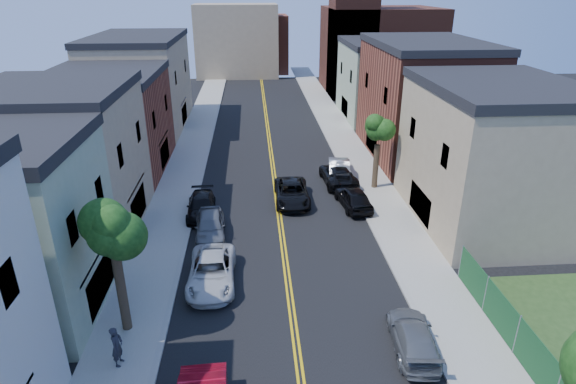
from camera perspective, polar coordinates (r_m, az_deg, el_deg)
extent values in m
cube|color=gray|center=(47.61, -11.65, 4.67)|extent=(3.20, 100.00, 0.15)
cube|color=gray|center=(48.16, 7.39, 5.19)|extent=(3.20, 100.00, 0.15)
cube|color=gray|center=(47.41, -9.55, 4.76)|extent=(0.30, 100.00, 0.15)
cube|color=gray|center=(47.84, 5.33, 5.16)|extent=(0.30, 100.00, 0.15)
cube|color=#998466|center=(33.90, -25.42, 2.97)|extent=(9.00, 10.00, 9.00)
cube|color=brown|center=(43.99, -20.62, 7.43)|extent=(9.00, 12.00, 8.00)
cube|color=#998466|center=(57.06, -17.12, 12.11)|extent=(9.00, 16.00, 9.50)
cube|color=#998466|center=(34.41, 23.08, 3.67)|extent=(9.00, 12.00, 9.00)
cube|color=brown|center=(46.63, 15.68, 10.19)|extent=(9.00, 14.00, 10.00)
cube|color=gray|center=(59.86, 11.21, 12.70)|extent=(9.00, 12.00, 8.50)
cube|color=#4C2319|center=(75.77, 10.81, 16.29)|extent=(16.00, 14.00, 12.00)
cube|color=#4C2319|center=(70.30, 7.79, 20.04)|extent=(6.00, 6.00, 22.00)
cube|color=#998466|center=(87.24, -6.11, 17.48)|extent=(14.00, 8.00, 12.00)
cube|color=brown|center=(91.31, -3.40, 17.20)|extent=(10.00, 8.00, 10.00)
cube|color=#143F1E|center=(22.90, 27.43, -17.38)|extent=(0.04, 15.00, 1.90)
cylinder|color=#38271C|center=(23.64, -19.19, -11.28)|extent=(0.44, 0.44, 3.96)
sphere|color=black|center=(21.57, -20.70, -1.77)|extent=(5.20, 5.20, 5.20)
sphere|color=black|center=(20.68, -20.01, 0.41)|extent=(3.90, 3.90, 3.90)
sphere|color=black|center=(22.38, -21.45, -2.43)|extent=(3.64, 3.64, 3.64)
cylinder|color=#38271C|center=(38.38, 10.41, 3.05)|extent=(0.44, 0.44, 3.52)
sphere|color=black|center=(37.26, 10.83, 8.44)|extent=(4.40, 4.40, 4.40)
sphere|color=black|center=(36.85, 11.74, 9.62)|extent=(3.30, 3.30, 3.30)
sphere|color=black|center=(37.67, 9.96, 7.98)|extent=(3.08, 3.08, 3.08)
imported|color=silver|center=(26.69, -9.08, -9.35)|extent=(2.51, 5.41, 1.50)
imported|color=#595C61|center=(31.26, -9.27, -4.01)|extent=(2.23, 4.85, 1.61)
imported|color=black|center=(34.36, -10.31, -1.67)|extent=(2.06, 4.77, 1.37)
imported|color=#5B5F63|center=(22.99, 14.69, -16.37)|extent=(2.27, 4.68, 1.31)
imported|color=black|center=(35.23, 7.81, -0.67)|extent=(2.40, 4.78, 1.56)
imported|color=#9B9DA3|center=(40.80, 6.09, 2.92)|extent=(2.37, 5.10, 1.62)
imported|color=black|center=(39.42, 5.99, 2.06)|extent=(2.75, 5.46, 1.48)
imported|color=black|center=(35.80, 0.46, -0.08)|extent=(2.54, 5.42, 1.50)
imported|color=#25252C|center=(22.39, -19.72, -16.93)|extent=(0.55, 0.75, 1.88)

